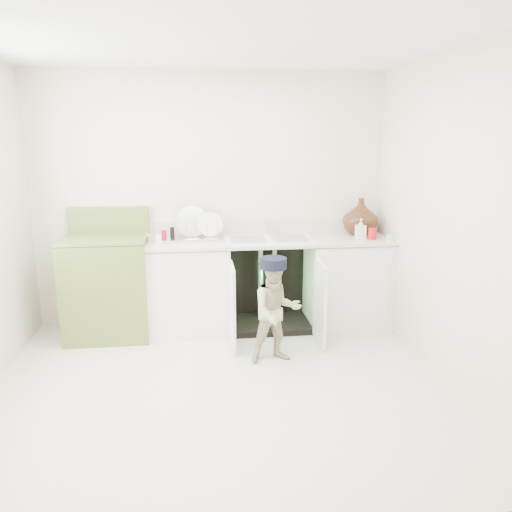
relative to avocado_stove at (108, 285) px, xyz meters
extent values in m
plane|color=beige|center=(1.01, -1.18, -0.50)|extent=(3.50, 3.50, 0.00)
cube|color=silver|center=(1.01, 0.32, 0.75)|extent=(3.50, 2.50, 0.02)
cube|color=silver|center=(1.01, -2.68, 0.75)|extent=(3.50, 2.50, 0.02)
cube|color=silver|center=(2.76, -1.18, 0.75)|extent=(2.50, 3.00, 0.02)
plane|color=white|center=(1.01, -1.18, 2.00)|extent=(3.50, 3.50, 0.00)
cube|color=white|center=(0.76, 0.02, -0.07)|extent=(0.80, 0.60, 0.86)
cube|color=white|center=(2.36, 0.02, -0.07)|extent=(0.80, 0.60, 0.86)
cube|color=black|center=(1.56, 0.29, -0.07)|extent=(0.80, 0.06, 0.86)
cube|color=black|center=(1.56, 0.02, -0.47)|extent=(0.80, 0.60, 0.06)
cylinder|color=gray|center=(1.49, 0.12, -0.05)|extent=(0.05, 0.05, 0.70)
cylinder|color=gray|center=(1.63, 0.12, -0.05)|extent=(0.05, 0.05, 0.70)
cylinder|color=gray|center=(1.56, 0.07, 0.12)|extent=(0.07, 0.18, 0.07)
cube|color=white|center=(1.16, -0.48, -0.10)|extent=(0.03, 0.40, 0.76)
cube|color=white|center=(1.96, -0.48, -0.10)|extent=(0.02, 0.40, 0.76)
cube|color=beige|center=(1.56, 0.02, 0.39)|extent=(2.44, 0.64, 0.03)
cube|color=beige|center=(1.56, 0.31, 0.48)|extent=(2.44, 0.02, 0.15)
cube|color=white|center=(1.56, 0.02, 0.40)|extent=(0.85, 0.55, 0.02)
cube|color=gray|center=(1.35, 0.02, 0.41)|extent=(0.34, 0.40, 0.01)
cube|color=gray|center=(1.76, 0.02, 0.41)|extent=(0.34, 0.40, 0.01)
cylinder|color=silver|center=(1.56, 0.24, 0.49)|extent=(0.03, 0.03, 0.17)
cylinder|color=silver|center=(1.56, 0.18, 0.57)|extent=(0.02, 0.14, 0.02)
cylinder|color=silver|center=(1.67, 0.24, 0.44)|extent=(0.04, 0.04, 0.06)
cylinder|color=white|center=(2.69, -0.29, 0.05)|extent=(0.01, 0.01, 0.70)
cube|color=white|center=(2.69, -0.20, 0.43)|extent=(0.04, 0.02, 0.06)
cube|color=silver|center=(0.86, 0.14, 0.41)|extent=(0.50, 0.33, 0.02)
cylinder|color=silver|center=(0.81, 0.16, 0.50)|extent=(0.31, 0.11, 0.30)
cylinder|color=white|center=(0.99, 0.14, 0.49)|extent=(0.24, 0.06, 0.24)
cylinder|color=silver|center=(0.66, 0.04, 0.50)|extent=(0.01, 0.01, 0.14)
cylinder|color=silver|center=(0.76, 0.04, 0.50)|extent=(0.01, 0.01, 0.14)
cylinder|color=silver|center=(0.86, 0.04, 0.50)|extent=(0.01, 0.01, 0.14)
cylinder|color=silver|center=(0.96, 0.04, 0.50)|extent=(0.01, 0.01, 0.14)
cylinder|color=silver|center=(1.06, 0.04, 0.50)|extent=(0.01, 0.01, 0.14)
imported|color=#4A2E15|center=(2.52, 0.16, 0.59)|extent=(0.35, 0.35, 0.37)
imported|color=#F9530D|center=(2.53, 0.12, 0.54)|extent=(0.10, 0.10, 0.27)
imported|color=silver|center=(2.46, -0.04, 0.50)|extent=(0.09, 0.09, 0.20)
cylinder|color=red|center=(2.56, -0.10, 0.46)|extent=(0.08, 0.08, 0.11)
cylinder|color=#A20D18|center=(0.54, 0.10, 0.45)|extent=(0.05, 0.05, 0.10)
cylinder|color=tan|center=(0.42, 0.02, 0.44)|extent=(0.06, 0.06, 0.08)
cylinder|color=black|center=(0.62, 0.14, 0.46)|extent=(0.04, 0.04, 0.12)
cube|color=white|center=(0.50, -0.08, 0.45)|extent=(0.05, 0.05, 0.09)
cube|color=olive|center=(0.00, -0.01, -0.03)|extent=(0.78, 0.65, 0.94)
cube|color=olive|center=(0.00, -0.01, 0.46)|extent=(0.78, 0.65, 0.02)
cube|color=olive|center=(0.00, 0.28, 0.59)|extent=(0.78, 0.06, 0.25)
cylinder|color=black|center=(-0.19, -0.17, 0.45)|extent=(0.17, 0.17, 0.02)
cylinder|color=silver|center=(-0.19, -0.17, 0.46)|extent=(0.20, 0.20, 0.01)
cylinder|color=black|center=(-0.19, 0.15, 0.45)|extent=(0.17, 0.17, 0.02)
cylinder|color=silver|center=(-0.19, 0.15, 0.46)|extent=(0.20, 0.20, 0.01)
cylinder|color=black|center=(0.19, -0.17, 0.45)|extent=(0.17, 0.17, 0.02)
cylinder|color=silver|center=(0.19, -0.17, 0.46)|extent=(0.20, 0.20, 0.01)
cylinder|color=black|center=(0.19, 0.15, 0.45)|extent=(0.17, 0.17, 0.02)
cylinder|color=silver|center=(0.19, 0.15, 0.46)|extent=(0.20, 0.20, 0.01)
imported|color=beige|center=(1.50, -0.78, -0.05)|extent=(0.48, 0.39, 0.90)
cylinder|color=black|center=(1.50, -0.78, 0.37)|extent=(0.25, 0.25, 0.09)
cube|color=black|center=(1.49, -0.68, 0.33)|extent=(0.18, 0.11, 0.01)
cube|color=black|center=(1.59, -0.32, 0.22)|extent=(0.07, 0.01, 0.14)
cube|color=#26F23F|center=(1.59, -0.33, 0.22)|extent=(0.06, 0.00, 0.12)
camera|label=1|loc=(0.86, -4.70, 1.40)|focal=35.00mm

